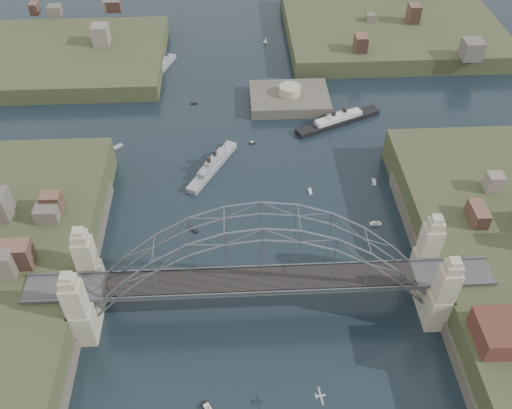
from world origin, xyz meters
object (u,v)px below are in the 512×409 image
object	(u,v)px
bridge	(261,266)
naval_cruiser_near	(212,166)
naval_cruiser_far	(161,68)
fort_island	(289,104)
ocean_liner	(338,121)

from	to	relation	value
bridge	naval_cruiser_near	distance (m)	44.31
naval_cruiser_far	fort_island	bearing A→B (deg)	-27.97
naval_cruiser_near	fort_island	bearing A→B (deg)	52.79
naval_cruiser_far	ocean_liner	world-z (taller)	ocean_liner
bridge	fort_island	xyz separation A→B (m)	(12.00, 70.00, -12.66)
bridge	naval_cruiser_far	distance (m)	94.28
fort_island	ocean_liner	distance (m)	16.24
bridge	naval_cruiser_far	size ratio (longest dim) A/B	4.93
bridge	naval_cruiser_far	xyz separation A→B (m)	(-25.66, 90.00, -11.41)
bridge	ocean_liner	xyz separation A→B (m)	(24.19, 59.34, -11.37)
naval_cruiser_far	bridge	bearing A→B (deg)	-74.09
fort_island	naval_cruiser_far	world-z (taller)	naval_cruiser_far
fort_island	naval_cruiser_far	bearing A→B (deg)	152.03
ocean_liner	naval_cruiser_far	bearing A→B (deg)	148.40
bridge	ocean_liner	distance (m)	65.08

